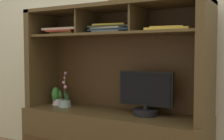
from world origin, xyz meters
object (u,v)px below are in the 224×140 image
object	(u,v)px
tv_monitor	(146,96)
potted_fern	(57,97)
media_console	(112,125)
magazine_stack_centre	(67,31)
magazine_stack_right	(169,29)
potted_orchid	(65,102)
magazine_stack_left	(113,29)

from	to	relation	value
tv_monitor	potted_fern	world-z (taller)	tv_monitor
media_console	tv_monitor	xyz separation A→B (m)	(0.30, 0.01, 0.27)
tv_monitor	magazine_stack_centre	size ratio (longest dim) A/B	1.17
potted_fern	magazine_stack_centre	size ratio (longest dim) A/B	0.44
tv_monitor	magazine_stack_right	distance (m)	0.56
media_console	tv_monitor	bearing A→B (deg)	2.26
potted_orchid	magazine_stack_left	size ratio (longest dim) A/B	0.80
magazine_stack_left	magazine_stack_centre	bearing A→B (deg)	-177.37
tv_monitor	potted_fern	xyz separation A→B (m)	(-0.91, 0.00, -0.07)
potted_orchid	magazine_stack_right	xyz separation A→B (m)	(0.99, -0.02, 0.62)
tv_monitor	potted_orchid	bearing A→B (deg)	-177.15
tv_monitor	media_console	bearing A→B (deg)	-177.74
magazine_stack_left	magazine_stack_centre	world-z (taller)	magazine_stack_left
media_console	magazine_stack_right	world-z (taller)	media_console
magazine_stack_centre	magazine_stack_right	world-z (taller)	magazine_stack_centre
tv_monitor	potted_orchid	size ratio (longest dim) A/B	1.40
media_console	magazine_stack_centre	world-z (taller)	media_console
magazine_stack_left	tv_monitor	bearing A→B (deg)	-4.59
potted_fern	magazine_stack_left	distance (m)	0.86
potted_fern	magazine_stack_right	distance (m)	1.27
media_console	potted_fern	xyz separation A→B (m)	(-0.61, 0.01, 0.20)
potted_orchid	magazine_stack_right	world-z (taller)	magazine_stack_right
potted_fern	magazine_stack_right	xyz separation A→B (m)	(1.12, -0.07, 0.59)
tv_monitor	magazine_stack_left	distance (m)	0.63
potted_fern	potted_orchid	bearing A→B (deg)	-17.75
potted_fern	magazine_stack_right	bearing A→B (deg)	-3.33
potted_orchid	magazine_stack_left	distance (m)	0.80
potted_fern	magazine_stack_centre	world-z (taller)	magazine_stack_centre
potted_orchid	potted_fern	xyz separation A→B (m)	(-0.13, 0.04, 0.03)
tv_monitor	magazine_stack_centre	world-z (taller)	magazine_stack_centre
media_console	potted_orchid	xyz separation A→B (m)	(-0.49, -0.03, 0.16)
potted_fern	magazine_stack_left	size ratio (longest dim) A/B	0.43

